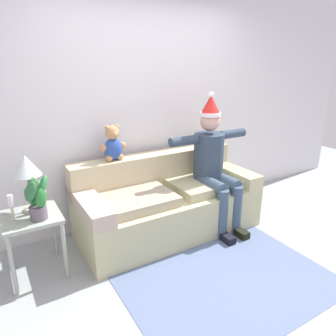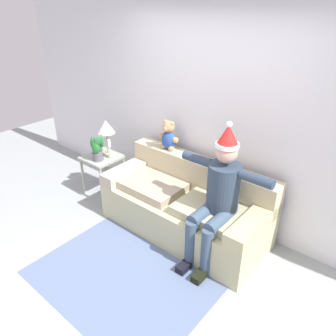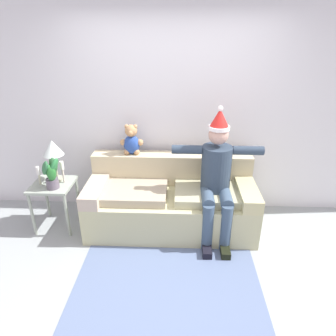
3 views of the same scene
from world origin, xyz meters
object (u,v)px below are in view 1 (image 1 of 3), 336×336
potted_plant (37,198)px  candle_short (43,192)px  couch (167,202)px  table_lamp (26,168)px  teddy_bear (113,145)px  side_table (32,226)px  person_seated (214,161)px  candle_tall (11,204)px

potted_plant → candle_short: (0.07, 0.14, -0.01)m
couch → table_lamp: bearing=179.8°
teddy_bear → side_table: (-0.92, -0.36, -0.53)m
side_table → potted_plant: 0.31m
potted_plant → person_seated: bearing=0.9°
side_table → candle_short: bearing=16.7°
teddy_bear → candle_short: (-0.79, -0.32, -0.25)m
table_lamp → candle_tall: size_ratio=2.24×
potted_plant → teddy_bear: bearing=28.3°
table_lamp → candle_short: table_lamp is taller
teddy_bear → candle_tall: 1.15m
teddy_bear → candle_short: teddy_bear is taller
teddy_bear → potted_plant: 1.01m
teddy_bear → side_table: teddy_bear is taller
potted_plant → table_lamp: bearing=97.5°
potted_plant → candle_short: potted_plant is taller
table_lamp → potted_plant: table_lamp is taller
person_seated → teddy_bear: bearing=157.0°
side_table → person_seated: bearing=-2.1°
teddy_bear → candle_short: bearing=-157.8°
couch → candle_short: (-1.28, -0.05, 0.43)m
couch → person_seated: bearing=-17.5°
potted_plant → candle_tall: size_ratio=1.75×
teddy_bear → table_lamp: teddy_bear is taller
person_seated → side_table: (-1.93, 0.07, -0.30)m
person_seated → side_table: bearing=177.9°
teddy_bear → side_table: 1.12m
side_table → candle_short: 0.31m
side_table → potted_plant: size_ratio=1.47×
teddy_bear → table_lamp: size_ratio=0.75×
table_lamp → candle_short: 0.25m
couch → teddy_bear: teddy_bear is taller
teddy_bear → potted_plant: size_ratio=0.96×
side_table → table_lamp: 0.51m
teddy_bear → candle_tall: bearing=-160.1°
couch → potted_plant: (-1.36, -0.19, 0.44)m
candle_tall → candle_short: (0.27, 0.06, 0.03)m
couch → teddy_bear: 0.88m
side_table → table_lamp: (0.03, 0.10, 0.50)m
candle_tall → candle_short: size_ratio=0.84×
teddy_bear → candle_tall: (-1.05, -0.38, -0.28)m
candle_tall → candle_short: candle_short is taller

